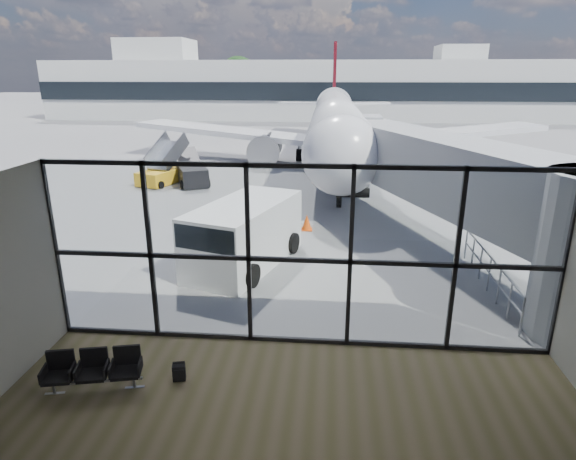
% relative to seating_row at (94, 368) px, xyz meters
% --- Properties ---
extents(ground, '(220.00, 220.00, 0.00)m').
position_rel_seating_row_xyz_m(ground, '(4.17, 42.22, -0.49)').
color(ground, slate).
rests_on(ground, ground).
extents(lounge_shell, '(12.02, 8.01, 4.51)m').
position_rel_seating_row_xyz_m(lounge_shell, '(4.17, -2.58, 2.16)').
color(lounge_shell, brown).
rests_on(lounge_shell, ground).
extents(glass_curtain_wall, '(12.10, 0.12, 4.50)m').
position_rel_seating_row_xyz_m(glass_curtain_wall, '(4.17, 2.22, 1.76)').
color(glass_curtain_wall, white).
rests_on(glass_curtain_wall, ground).
extents(jet_bridge, '(8.00, 16.50, 4.33)m').
position_rel_seating_row_xyz_m(jet_bridge, '(9.07, 9.29, 2.27)').
color(jet_bridge, gray).
rests_on(jet_bridge, ground).
extents(apron_railing, '(0.06, 5.46, 1.11)m').
position_rel_seating_row_xyz_m(apron_railing, '(9.77, 5.72, 0.23)').
color(apron_railing, gray).
rests_on(apron_railing, ground).
extents(far_terminal, '(80.00, 12.20, 11.00)m').
position_rel_seating_row_xyz_m(far_terminal, '(3.59, 64.19, 3.72)').
color(far_terminal, beige).
rests_on(far_terminal, ground).
extents(tree_0, '(4.95, 4.95, 7.12)m').
position_rel_seating_row_xyz_m(tree_0, '(-40.83, 74.22, 4.14)').
color(tree_0, '#382619').
rests_on(tree_0, ground).
extents(tree_1, '(5.61, 5.61, 8.07)m').
position_rel_seating_row_xyz_m(tree_1, '(-34.83, 74.22, 4.77)').
color(tree_1, '#382619').
rests_on(tree_1, ground).
extents(tree_2, '(6.27, 6.27, 9.03)m').
position_rel_seating_row_xyz_m(tree_2, '(-28.83, 74.22, 5.39)').
color(tree_2, '#382619').
rests_on(tree_2, ground).
extents(tree_3, '(4.95, 4.95, 7.12)m').
position_rel_seating_row_xyz_m(tree_3, '(-22.83, 74.22, 4.14)').
color(tree_3, '#382619').
rests_on(tree_3, ground).
extents(tree_4, '(5.61, 5.61, 8.07)m').
position_rel_seating_row_xyz_m(tree_4, '(-16.83, 74.22, 4.77)').
color(tree_4, '#382619').
rests_on(tree_4, ground).
extents(tree_5, '(6.27, 6.27, 9.03)m').
position_rel_seating_row_xyz_m(tree_5, '(-10.83, 74.22, 5.39)').
color(tree_5, '#382619').
rests_on(tree_5, ground).
extents(seating_row, '(1.99, 0.95, 0.88)m').
position_rel_seating_row_xyz_m(seating_row, '(0.00, 0.00, 0.00)').
color(seating_row, gray).
rests_on(seating_row, ground).
extents(backpack, '(0.30, 0.30, 0.41)m').
position_rel_seating_row_xyz_m(backpack, '(1.69, 0.41, -0.29)').
color(backpack, black).
rests_on(backpack, ground).
extents(airliner, '(31.46, 36.38, 9.38)m').
position_rel_seating_row_xyz_m(airliner, '(5.16, 28.97, 2.37)').
color(airliner, silver).
rests_on(airliner, ground).
extents(service_van, '(3.66, 5.48, 2.19)m').
position_rel_seating_row_xyz_m(service_van, '(1.92, 7.11, 0.64)').
color(service_van, silver).
rests_on(service_van, ground).
extents(belt_loader, '(2.96, 4.35, 1.91)m').
position_rel_seating_row_xyz_m(belt_loader, '(-3.43, 19.51, 0.15)').
color(belt_loader, black).
rests_on(belt_loader, ground).
extents(mobile_stairs, '(2.56, 3.64, 2.34)m').
position_rel_seating_row_xyz_m(mobile_stairs, '(-5.31, 19.44, 0.07)').
color(mobile_stairs, gold).
rests_on(mobile_stairs, ground).
extents(traffic_cone_a, '(0.46, 0.46, 0.66)m').
position_rel_seating_row_xyz_m(traffic_cone_a, '(0.17, 11.34, -0.17)').
color(traffic_cone_a, red).
rests_on(traffic_cone_a, ground).
extents(traffic_cone_b, '(0.47, 0.47, 0.67)m').
position_rel_seating_row_xyz_m(traffic_cone_b, '(3.91, 11.26, -0.17)').
color(traffic_cone_b, '#F24F0C').
rests_on(traffic_cone_b, ground).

